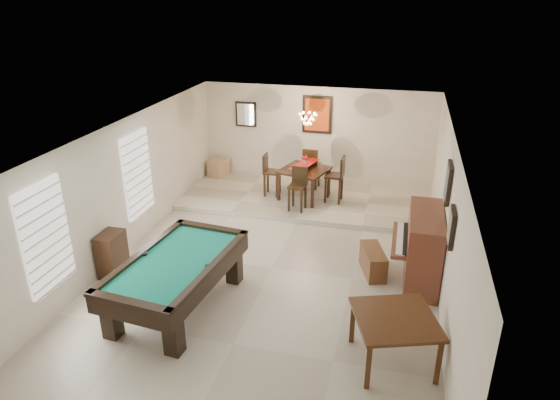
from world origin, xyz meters
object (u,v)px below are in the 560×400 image
at_px(pool_table, 178,284).
at_px(square_table, 393,340).
at_px(upright_piano, 414,247).
at_px(dining_chair_north, 312,168).
at_px(dining_chair_south, 297,189).
at_px(apothecary_chest, 112,254).
at_px(dining_chair_west, 272,175).
at_px(piano_bench, 373,261).
at_px(dining_chair_east, 334,179).
at_px(flower_vase, 305,160).
at_px(corner_bench, 219,168).
at_px(chandelier, 308,114).
at_px(dining_table, 304,181).

bearing_deg(pool_table, square_table, -1.81).
xyz_separation_m(upright_piano, dining_chair_north, (-2.55, 3.68, -0.00)).
height_order(upright_piano, dining_chair_south, upright_piano).
bearing_deg(apothecary_chest, dining_chair_west, 64.95).
relative_size(upright_piano, apothecary_chest, 1.90).
height_order(apothecary_chest, dining_chair_north, dining_chair_north).
relative_size(pool_table, upright_piano, 1.64).
height_order(piano_bench, dining_chair_east, dining_chair_east).
xyz_separation_m(flower_vase, corner_bench, (-2.58, 0.95, -0.74)).
relative_size(pool_table, corner_bench, 5.01).
xyz_separation_m(upright_piano, chandelier, (-2.54, 2.94, 1.55)).
bearing_deg(corner_bench, dining_table, -20.16).
distance_m(dining_chair_east, corner_bench, 3.47).
xyz_separation_m(square_table, apothecary_chest, (-5.07, 1.13, 0.04)).
distance_m(dining_chair_south, dining_chair_east, 1.02).
xyz_separation_m(pool_table, piano_bench, (3.03, 1.85, -0.19)).
bearing_deg(upright_piano, piano_bench, 176.34).
xyz_separation_m(upright_piano, dining_chair_south, (-2.61, 2.22, -0.03)).
xyz_separation_m(piano_bench, dining_chair_east, (-1.17, 2.89, 0.45)).
distance_m(pool_table, upright_piano, 4.15).
bearing_deg(corner_bench, piano_bench, -40.86).
distance_m(pool_table, square_table, 3.51).
bearing_deg(dining_table, square_table, -65.97).
relative_size(dining_chair_south, dining_chair_north, 0.95).
distance_m(apothecary_chest, dining_chair_south, 4.35).
bearing_deg(chandelier, pool_table, -103.98).
xyz_separation_m(flower_vase, dining_chair_east, (0.73, -0.04, -0.41)).
bearing_deg(dining_chair_east, dining_chair_west, -88.35).
relative_size(upright_piano, corner_bench, 3.06).
distance_m(piano_bench, corner_bench, 5.92).
bearing_deg(dining_chair_east, dining_chair_north, -135.11).
xyz_separation_m(dining_chair_north, dining_chair_west, (-0.84, -0.73, -0.01)).
bearing_deg(apothecary_chest, dining_chair_east, 49.86).
height_order(upright_piano, dining_chair_north, upright_piano).
height_order(upright_piano, piano_bench, upright_piano).
relative_size(apothecary_chest, chandelier, 1.38).
bearing_deg(dining_table, piano_bench, -57.00).
bearing_deg(chandelier, upright_piano, -49.17).
bearing_deg(upright_piano, dining_chair_west, 138.99).
distance_m(dining_chair_west, chandelier, 1.78).
xyz_separation_m(dining_chair_south, corner_bench, (-2.57, 1.69, -0.27)).
bearing_deg(square_table, pool_table, 171.98).
distance_m(upright_piano, piano_bench, 0.81).
distance_m(dining_chair_east, chandelier, 1.66).
bearing_deg(square_table, flower_vase, 114.03).
bearing_deg(dining_chair_north, square_table, 115.23).
bearing_deg(dining_chair_east, chandelier, -88.38).
bearing_deg(corner_bench, chandelier, -20.34).
height_order(dining_table, dining_chair_north, dining_chair_north).
distance_m(dining_table, dining_chair_south, 0.75).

